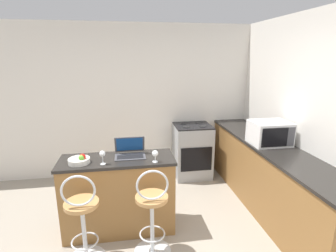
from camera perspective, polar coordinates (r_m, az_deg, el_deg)
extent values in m
cube|color=silver|center=(4.59, -6.15, 5.25)|extent=(12.00, 0.06, 2.60)
cube|color=olive|center=(3.30, -10.60, -14.78)|extent=(1.29, 0.46, 0.89)
cube|color=black|center=(3.09, -11.01, -7.27)|extent=(1.32, 0.49, 0.03)
cube|color=olive|center=(3.92, 20.94, -10.51)|extent=(0.55, 2.91, 0.89)
cube|color=black|center=(3.75, 21.60, -4.07)|extent=(0.58, 2.94, 0.03)
cylinder|color=silver|center=(3.00, -17.78, -21.23)|extent=(0.04, 0.04, 0.64)
torus|color=silver|center=(3.06, -17.62, -22.73)|extent=(0.28, 0.28, 0.02)
cylinder|color=#B7844C|center=(2.82, -18.33, -15.78)|extent=(0.34, 0.34, 0.04)
torus|color=silver|center=(2.65, -18.97, -13.24)|extent=(0.32, 0.02, 0.32)
cylinder|color=silver|center=(3.17, -3.36, -25.57)|extent=(0.40, 0.40, 0.02)
cylinder|color=silver|center=(2.97, -3.46, -20.84)|extent=(0.04, 0.04, 0.64)
torus|color=silver|center=(3.03, -3.43, -22.36)|extent=(0.28, 0.28, 0.02)
cylinder|color=#B7844C|center=(2.79, -3.57, -15.34)|extent=(0.34, 0.34, 0.04)
torus|color=silver|center=(2.62, -3.43, -12.76)|extent=(0.32, 0.02, 0.32)
cube|color=#47474C|center=(3.10, -8.22, -6.62)|extent=(0.35, 0.22, 0.01)
cube|color=black|center=(3.09, -8.22, -6.62)|extent=(0.30, 0.12, 0.00)
cube|color=#47474C|center=(3.18, -8.35, -3.96)|extent=(0.35, 0.07, 0.20)
cube|color=#19478C|center=(3.17, -8.35, -3.96)|extent=(0.31, 0.06, 0.17)
cube|color=white|center=(3.72, 21.24, -1.41)|extent=(0.49, 0.39, 0.31)
cube|color=black|center=(3.54, 22.23, -2.34)|extent=(0.34, 0.01, 0.25)
cube|color=#4C4C51|center=(3.66, 25.20, -2.12)|extent=(0.10, 0.01, 0.25)
cube|color=#9EA3A8|center=(4.62, 5.30, -5.51)|extent=(0.62, 0.55, 0.91)
cube|color=black|center=(4.38, 6.22, -7.23)|extent=(0.52, 0.01, 0.41)
cube|color=black|center=(4.48, 5.44, 0.06)|extent=(0.62, 0.55, 0.02)
cylinder|color=black|center=(4.34, 4.04, -0.21)|extent=(0.11, 0.11, 0.01)
cylinder|color=black|center=(4.41, 7.56, -0.05)|extent=(0.11, 0.11, 0.01)
cylinder|color=black|center=(4.55, 3.41, 0.52)|extent=(0.11, 0.11, 0.01)
cylinder|color=black|center=(4.62, 6.77, 0.65)|extent=(0.11, 0.11, 0.01)
cylinder|color=silver|center=(3.06, -18.78, -7.18)|extent=(0.23, 0.23, 0.05)
sphere|color=red|center=(3.02, -18.13, -6.39)|extent=(0.07, 0.07, 0.07)
sphere|color=orange|center=(3.02, -18.07, -6.48)|extent=(0.06, 0.06, 0.06)
sphere|color=#66B233|center=(3.01, -18.33, -6.57)|extent=(0.06, 0.06, 0.06)
cylinder|color=red|center=(4.14, 18.25, -1.04)|extent=(0.08, 0.08, 0.10)
torus|color=red|center=(4.16, 18.87, -0.94)|extent=(0.01, 0.06, 0.06)
cylinder|color=silver|center=(2.97, -13.95, -8.02)|extent=(0.06, 0.06, 0.00)
cylinder|color=silver|center=(2.95, -14.01, -7.17)|extent=(0.01, 0.01, 0.09)
sphere|color=silver|center=(2.92, -14.10, -5.85)|extent=(0.06, 0.06, 0.06)
cylinder|color=silver|center=(2.94, -2.81, -7.79)|extent=(0.06, 0.06, 0.00)
cylinder|color=silver|center=(2.93, -2.81, -7.14)|extent=(0.01, 0.01, 0.07)
sphere|color=silver|center=(2.90, -2.83, -5.98)|extent=(0.07, 0.07, 0.07)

